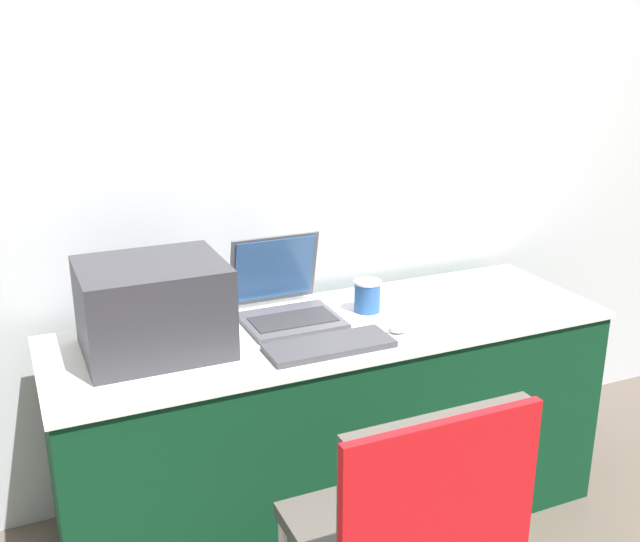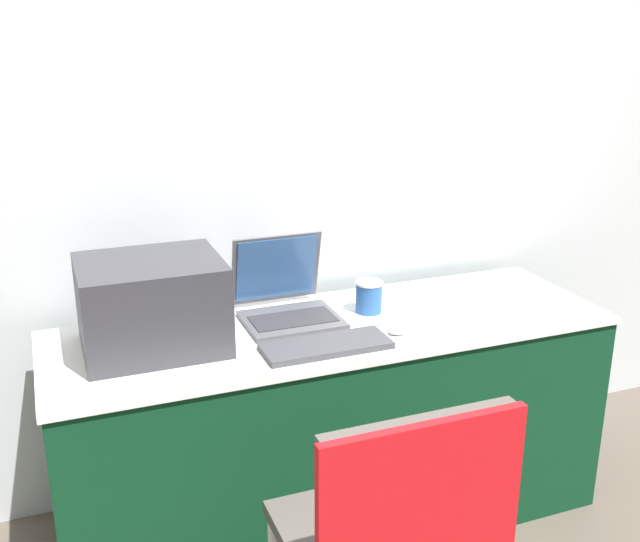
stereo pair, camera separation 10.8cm
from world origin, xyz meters
name	(u,v)px [view 2 (the right image)]	position (x,y,z in m)	size (l,w,h in m)	color
wall_back	(291,133)	(0.00, 0.69, 1.30)	(8.00, 0.05, 2.60)	silver
table	(333,424)	(0.00, 0.28, 0.37)	(1.84, 0.59, 0.73)	#0C381E
printer	(152,301)	(-0.57, 0.32, 0.88)	(0.42, 0.35, 0.27)	#333338
laptop_left	(286,301)	(-0.12, 0.40, 0.79)	(0.31, 0.32, 0.26)	#4C4C51
external_keyboard	(326,346)	(-0.09, 0.12, 0.74)	(0.39, 0.15, 0.02)	#3D3D42
coffee_cup	(369,297)	(0.15, 0.35, 0.79)	(0.09, 0.09, 0.11)	#285699
mouse	(397,329)	(0.16, 0.14, 0.75)	(0.06, 0.05, 0.03)	silver
chair	(398,526)	(-0.16, -0.51, 0.56)	(0.48, 0.44, 0.89)	#4C4742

